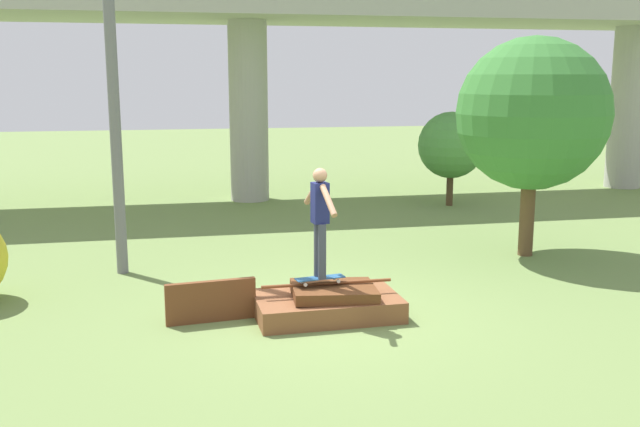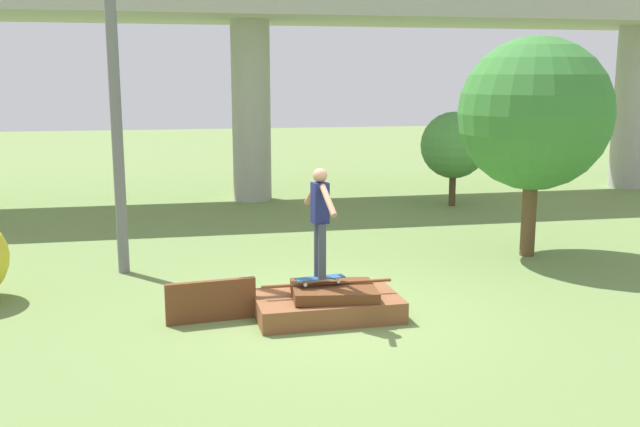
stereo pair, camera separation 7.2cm
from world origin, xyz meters
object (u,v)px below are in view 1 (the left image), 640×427
skater (320,215)px  tree_behind_right (451,145)px  utility_pole (111,47)px  skateboard (320,278)px  tree_behind_left (533,114)px

skater → tree_behind_right: 10.09m
skater → utility_pole: 5.02m
skateboard → utility_pole: bearing=133.7°
tree_behind_right → utility_pole: bearing=-147.7°
tree_behind_left → tree_behind_right: bearing=83.5°
tree_behind_right → tree_behind_left: bearing=-96.5°
utility_pole → tree_behind_left: utility_pole is taller
skater → utility_pole: bearing=133.7°
skateboard → skater: 0.95m
tree_behind_left → tree_behind_right: size_ratio=1.66×
skater → tree_behind_left: tree_behind_left is taller
skateboard → skater: size_ratio=0.47×
skateboard → utility_pole: 5.54m
tree_behind_left → tree_behind_right: 5.77m
skateboard → tree_behind_left: 6.02m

